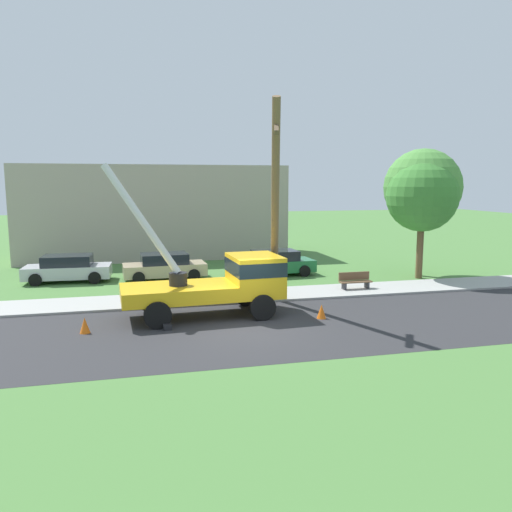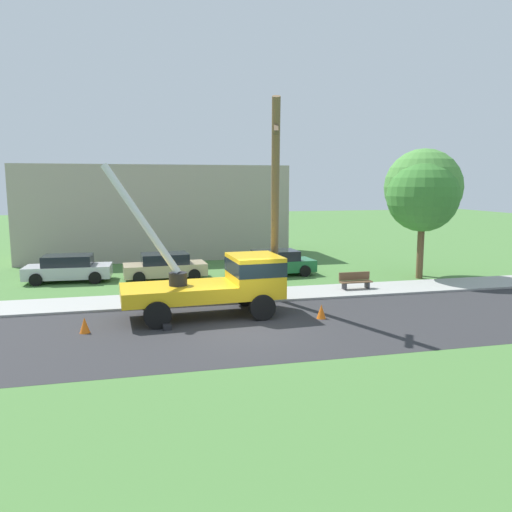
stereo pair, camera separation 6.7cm
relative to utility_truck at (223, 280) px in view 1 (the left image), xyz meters
The scene contains 14 objects.
ground_plane 9.95m from the utility_truck, 87.21° to the left, with size 120.00×120.00×0.00m, color #477538.
road_asphalt 2.62m from the utility_truck, 77.47° to the right, with size 80.00×7.39×0.01m, color #2B2B2D.
sidewalk_strip 3.22m from the utility_truck, 80.53° to the left, with size 80.00×2.67×0.10m, color #9E9E99.
utility_truck is the anchor object (origin of this frame).
leaning_utility_pole 3.72m from the utility_truck, 12.53° to the left, with size 1.26×3.90×8.47m.
traffic_cone_ahead 4.04m from the utility_truck, 22.20° to the right, with size 0.36×0.36×0.56m, color orange.
traffic_cone_behind 5.44m from the utility_truck, 165.77° to the right, with size 0.36×0.36×0.56m, color orange.
parked_sedan_silver 11.05m from the utility_truck, 128.43° to the left, with size 4.48×2.16×1.42m.
parked_sedan_tan 8.32m from the utility_truck, 102.61° to the left, with size 4.49×2.18×1.42m.
parked_sedan_green 8.97m from the utility_truck, 60.87° to the left, with size 4.51×2.20×1.42m.
park_bench 7.68m from the utility_truck, 22.68° to the left, with size 1.60×0.45×0.90m.
roadside_tree_near 13.24m from the utility_truck, 23.22° to the left, with size 3.85×3.85×6.44m.
roadside_tree_far 13.98m from the utility_truck, 25.16° to the left, with size 4.24×4.24×7.09m.
lowrise_building_backdrop 17.40m from the utility_truck, 96.20° to the left, with size 18.00×6.00×6.40m, color #A5998C.
Camera 1 is at (-3.86, -17.09, 5.22)m, focal length 35.21 mm.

